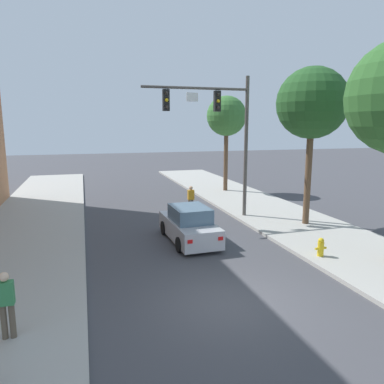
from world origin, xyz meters
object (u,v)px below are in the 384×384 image
object	(u,v)px
street_tree_third	(226,117)
fire_hydrant	(321,247)
street_tree_second	(312,104)
pedestrian_sidewalk_left_walker	(6,302)
car_lead_silver	(189,225)
traffic_signal_mast	(219,121)
pedestrian_crossing_road	(191,198)

from	to	relation	value
street_tree_third	fire_hydrant	bearing A→B (deg)	-97.40
street_tree_second	pedestrian_sidewalk_left_walker	bearing A→B (deg)	-151.29
car_lead_silver	street_tree_second	size ratio (longest dim) A/B	0.55
car_lead_silver	street_tree_third	distance (m)	13.44
street_tree_third	traffic_signal_mast	bearing A→B (deg)	-114.58
traffic_signal_mast	car_lead_silver	size ratio (longest dim) A/B	1.75
street_tree_third	street_tree_second	bearing A→B (deg)	-88.18
traffic_signal_mast	pedestrian_crossing_road	xyz separation A→B (m)	(-1.02, 1.72, -4.39)
pedestrian_crossing_road	street_tree_third	distance (m)	8.94
car_lead_silver	street_tree_third	size ratio (longest dim) A/B	0.60
car_lead_silver	pedestrian_crossing_road	xyz separation A→B (m)	(1.53, 4.89, 0.19)
pedestrian_sidewalk_left_walker	street_tree_second	distance (m)	15.27
pedestrian_sidewalk_left_walker	pedestrian_crossing_road	xyz separation A→B (m)	(7.76, 11.15, -0.15)
street_tree_second	street_tree_third	bearing A→B (deg)	91.82
pedestrian_sidewalk_left_walker	street_tree_third	distance (m)	21.62
traffic_signal_mast	pedestrian_sidewalk_left_walker	bearing A→B (deg)	-132.99
traffic_signal_mast	fire_hydrant	bearing A→B (deg)	-76.42
pedestrian_sidewalk_left_walker	street_tree_second	bearing A→B (deg)	28.71
car_lead_silver	pedestrian_crossing_road	world-z (taller)	pedestrian_crossing_road
pedestrian_crossing_road	street_tree_third	size ratio (longest dim) A/B	0.23
car_lead_silver	pedestrian_sidewalk_left_walker	world-z (taller)	pedestrian_sidewalk_left_walker
pedestrian_sidewalk_left_walker	street_tree_third	world-z (taller)	street_tree_third
fire_hydrant	street_tree_second	bearing A→B (deg)	62.80
street_tree_second	pedestrian_crossing_road	bearing A→B (deg)	139.12
traffic_signal_mast	car_lead_silver	world-z (taller)	traffic_signal_mast
car_lead_silver	street_tree_second	world-z (taller)	street_tree_second
pedestrian_sidewalk_left_walker	fire_hydrant	xyz separation A→B (m)	(10.43, 2.62, -0.56)
street_tree_second	car_lead_silver	bearing A→B (deg)	-174.06
car_lead_silver	pedestrian_crossing_road	bearing A→B (deg)	72.63
traffic_signal_mast	fire_hydrant	distance (m)	8.49
fire_hydrant	pedestrian_crossing_road	bearing A→B (deg)	107.37
street_tree_third	car_lead_silver	bearing A→B (deg)	-119.20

